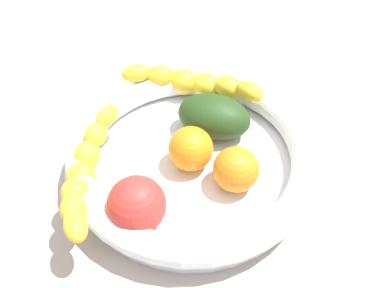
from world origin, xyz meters
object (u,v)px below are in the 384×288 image
Objects in this scene: banana_draped_right at (85,171)px; tomato_red at (137,205)px; fruit_bowl at (192,157)px; orange_front at (236,169)px; banana_draped_left at (194,83)px; avocado_dark at (214,117)px; orange_mid_left at (192,149)px.

tomato_red is at bearing 68.19° from banana_draped_right.
fruit_bowl is at bearing 162.45° from tomato_red.
tomato_red is at bearing -48.95° from orange_front.
banana_draped_left is (-11.68, -2.87, 2.37)cm from fruit_bowl.
banana_draped_right is (7.28, -10.69, 2.19)cm from fruit_bowl.
banana_draped_left and orange_front have the same top height.
fruit_bowl is at bearing -13.53° from avocado_dark.
tomato_red reaches higher than banana_draped_right.
orange_front is (2.32, 5.87, 1.98)cm from fruit_bowl.
fruit_bowl is 13.12cm from banana_draped_right.
banana_draped_left is at bearing 179.03° from tomato_red.
avocado_dark is 1.53× the size of tomato_red.
avocado_dark is at bearing -151.17° from orange_front.
banana_draped_right is at bearing -22.40° from banana_draped_left.
tomato_red is at bearing -17.55° from fruit_bowl.
tomato_red reaches higher than orange_front.
fruit_bowl is at bearing 124.24° from banana_draped_right.
orange_front is at bearing 28.83° from avocado_dark.
fruit_bowl is 5.69× the size of orange_front.
fruit_bowl is 1.46× the size of banana_draped_left.
orange_front is at bearing 68.40° from fruit_bowl.
fruit_bowl is 5.60× the size of orange_mid_left.
orange_front is (14.01, 8.74, -0.38)cm from banana_draped_left.
banana_draped_right is at bearing -73.34° from orange_front.
orange_mid_left is (12.25, 3.02, -0.34)cm from banana_draped_left.
orange_front is 0.85× the size of tomato_red.
avocado_dark is (5.88, 4.27, -0.34)cm from banana_draped_left.
banana_draped_left is at bearing -144.03° from avocado_dark.
fruit_bowl is 12.26cm from banana_draped_left.
orange_mid_left and avocado_dark have the same top height.
orange_mid_left is 0.87× the size of tomato_red.
orange_mid_left is at bearing -107.06° from orange_front.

